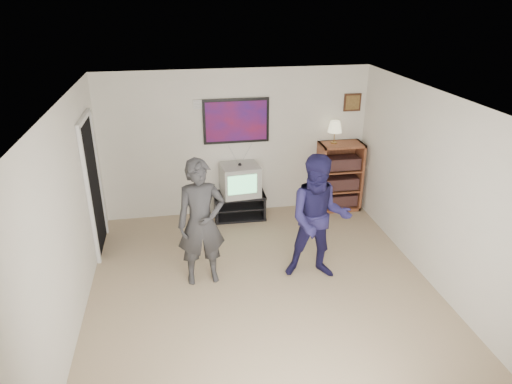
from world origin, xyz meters
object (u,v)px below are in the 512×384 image
object	(u,v)px
media_stand	(239,206)
person_short	(319,218)
crt_television	(240,180)
person_tall	(201,223)
bookshelf	(339,177)

from	to	relation	value
media_stand	person_short	size ratio (longest dim) A/B	0.51
crt_television	person_tall	world-z (taller)	person_tall
media_stand	person_tall	bearing A→B (deg)	-111.84
crt_television	person_short	bearing A→B (deg)	-73.44
bookshelf	person_tall	bearing A→B (deg)	-144.31
bookshelf	person_tall	world-z (taller)	person_tall
person_short	person_tall	bearing A→B (deg)	-174.33
media_stand	person_tall	distance (m)	2.03
media_stand	person_short	xyz separation A→B (m)	(0.79, -1.93, 0.66)
person_short	bookshelf	bearing A→B (deg)	74.72
media_stand	crt_television	bearing A→B (deg)	0.95
crt_television	bookshelf	world-z (taller)	bookshelf
crt_television	person_short	world-z (taller)	person_short
crt_television	person_short	xyz separation A→B (m)	(0.77, -1.93, 0.17)
media_stand	bookshelf	distance (m)	1.84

